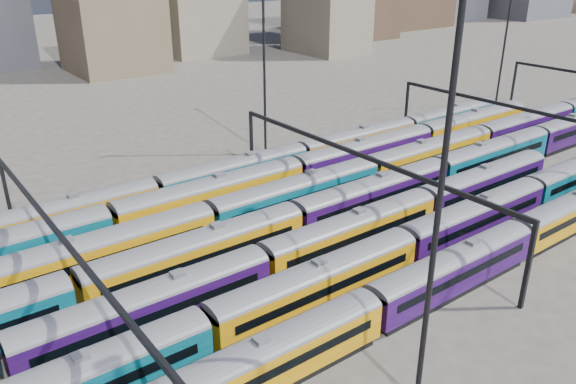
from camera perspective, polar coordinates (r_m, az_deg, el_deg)
ground at (r=55.66m, az=-0.89°, el=-5.76°), size 500.00×500.00×0.00m
rake_0 at (r=43.40m, az=8.47°, el=-11.43°), size 114.69×2.80×4.70m
rake_1 at (r=59.46m, az=18.42°, el=-2.21°), size 142.51×2.98×5.01m
rake_2 at (r=44.07m, az=-13.98°, el=-11.03°), size 102.77×3.01×5.07m
rake_3 at (r=55.41m, az=0.72°, el=-2.65°), size 129.17×3.15×5.31m
rake_4 at (r=61.31m, az=0.97°, el=0.04°), size 153.38×3.20×5.40m
rake_5 at (r=57.15m, az=-17.60°, el=-2.82°), size 135.81×3.31×5.59m
rake_6 at (r=68.08m, az=-5.43°, el=2.16°), size 101.60×2.98×5.01m
gantry_1 at (r=45.15m, az=-22.03°, el=-5.17°), size 0.35×40.35×8.03m
gantry_2 at (r=58.73m, az=7.00°, el=2.94°), size 0.35×40.35×8.03m
gantry_3 at (r=81.60m, az=22.63°, el=7.11°), size 0.35×40.35×8.03m
mast_2 at (r=32.05m, az=15.07°, el=-1.54°), size 1.40×0.50×25.60m
mast_3 at (r=78.06m, az=-2.45°, el=13.60°), size 1.40×0.50×25.60m
mast_5 at (r=111.59m, az=21.31°, el=15.01°), size 1.40×0.50×25.60m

